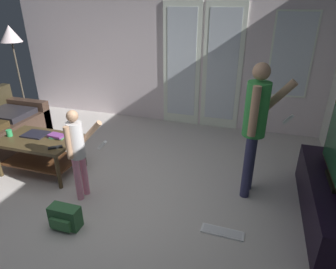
{
  "coord_description": "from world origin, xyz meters",
  "views": [
    {
      "loc": [
        1.71,
        -2.47,
        2.19
      ],
      "look_at": [
        0.8,
        0.45,
        0.76
      ],
      "focal_mm": 31.3,
      "sensor_mm": 36.0,
      "label": 1
    }
  ],
  "objects": [
    {
      "name": "floor_lamp",
      "position": [
        -2.53,
        1.86,
        1.55
      ],
      "size": [
        0.37,
        0.37,
        1.77
      ],
      "color": "#33272C",
      "rests_on": "ground_plane"
    },
    {
      "name": "laptop_closed",
      "position": [
        -1.09,
        0.45,
        0.51
      ],
      "size": [
        0.31,
        0.26,
        0.02
      ],
      "primitive_type": "cube",
      "rotation": [
        0.0,
        0.0,
        0.02
      ],
      "color": "black",
      "rests_on": "coffee_table"
    },
    {
      "name": "ground_plane",
      "position": [
        0.0,
        0.0,
        -0.01
      ],
      "size": [
        5.82,
        5.44,
        0.02
      ],
      "primitive_type": "cube",
      "color": "#B9B2AC"
    },
    {
      "name": "person_adult",
      "position": [
        1.75,
        0.69,
        0.96
      ],
      "size": [
        0.54,
        0.43,
        1.6
      ],
      "color": "#313156",
      "rests_on": "ground_plane"
    },
    {
      "name": "backpack",
      "position": [
        -0.03,
        -0.5,
        0.12
      ],
      "size": [
        0.32,
        0.19,
        0.24
      ],
      "color": "#2F5E37",
      "rests_on": "ground_plane"
    },
    {
      "name": "cup_near_edge",
      "position": [
        -1.4,
        0.32,
        0.54
      ],
      "size": [
        0.07,
        0.07,
        0.09
      ],
      "primitive_type": "cylinder",
      "color": "#2C924E",
      "rests_on": "coffee_table"
    },
    {
      "name": "tv_stand",
      "position": [
        2.58,
        0.45,
        0.23
      ],
      "size": [
        0.43,
        1.73,
        0.46
      ],
      "color": "black",
      "rests_on": "ground_plane"
    },
    {
      "name": "book_stack",
      "position": [
        -0.76,
        0.47,
        0.52
      ],
      "size": [
        0.23,
        0.15,
        0.04
      ],
      "color": "#3A8F54",
      "rests_on": "coffee_table"
    },
    {
      "name": "coffee_table",
      "position": [
        -0.98,
        0.37,
        0.36
      ],
      "size": [
        1.01,
        0.64,
        0.5
      ],
      "color": "#44361F",
      "rests_on": "ground_plane"
    },
    {
      "name": "loose_keyboard",
      "position": [
        1.56,
        -0.1,
        0.01
      ],
      "size": [
        0.44,
        0.14,
        0.02
      ],
      "color": "white",
      "rests_on": "ground_plane"
    },
    {
      "name": "person_child",
      "position": [
        -0.13,
        0.02,
        0.67
      ],
      "size": [
        0.42,
        0.3,
        1.11
      ],
      "color": "pink",
      "rests_on": "ground_plane"
    },
    {
      "name": "wall_back_with_doors",
      "position": [
        0.11,
        2.69,
        1.36
      ],
      "size": [
        5.82,
        0.09,
        2.8
      ],
      "color": "silver",
      "rests_on": "ground_plane"
    },
    {
      "name": "tv_remote_black",
      "position": [
        -0.59,
        0.2,
        0.51
      ],
      "size": [
        0.17,
        0.14,
        0.02
      ],
      "primitive_type": "cube",
      "rotation": [
        0.0,
        0.0,
        0.65
      ],
      "color": "black",
      "rests_on": "coffee_table"
    }
  ]
}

